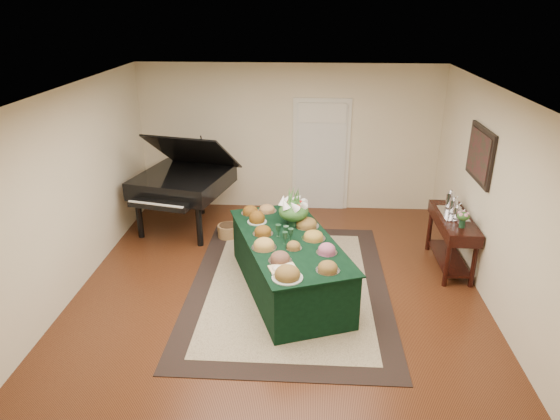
# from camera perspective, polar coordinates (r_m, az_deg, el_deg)

# --- Properties ---
(ground) EXTENTS (6.00, 6.00, 0.00)m
(ground) POSITION_cam_1_polar(r_m,az_deg,el_deg) (7.03, -0.15, -8.87)
(ground) COLOR black
(ground) RESTS_ON ground
(area_rug) EXTENTS (2.74, 3.83, 0.01)m
(area_rug) POSITION_cam_1_polar(r_m,az_deg,el_deg) (7.06, 1.04, -8.64)
(area_rug) COLOR black
(area_rug) RESTS_ON ground
(kitchen_doorway) EXTENTS (1.05, 0.07, 2.10)m
(kitchen_doorway) POSITION_cam_1_polar(r_m,az_deg,el_deg) (9.33, 4.69, 6.10)
(kitchen_doorway) COLOR silver
(kitchen_doorway) RESTS_ON ground
(buffet_table) EXTENTS (1.86, 2.61, 0.77)m
(buffet_table) POSITION_cam_1_polar(r_m,az_deg,el_deg) (6.80, 1.00, -6.22)
(buffet_table) COLOR black
(buffet_table) RESTS_ON ground
(food_platters) EXTENTS (1.38, 2.43, 0.13)m
(food_platters) POSITION_cam_1_polar(r_m,az_deg,el_deg) (6.63, 0.72, -2.83)
(food_platters) COLOR silver
(food_platters) RESTS_ON buffet_table
(cutting_board) EXTENTS (0.40, 0.40, 0.10)m
(cutting_board) POSITION_cam_1_polar(r_m,az_deg,el_deg) (5.86, 0.41, -6.62)
(cutting_board) COLOR tan
(cutting_board) RESTS_ON buffet_table
(green_goblets) EXTENTS (0.25, 0.30, 0.18)m
(green_goblets) POSITION_cam_1_polar(r_m,az_deg,el_deg) (6.56, 0.58, -2.73)
(green_goblets) COLOR #153520
(green_goblets) RESTS_ON buffet_table
(floral_centerpiece) EXTENTS (0.44, 0.44, 0.44)m
(floral_centerpiece) POSITION_cam_1_polar(r_m,az_deg,el_deg) (6.95, 1.57, 0.29)
(floral_centerpiece) COLOR #153520
(floral_centerpiece) RESTS_ON buffet_table
(grand_piano) EXTENTS (1.80, 1.92, 1.73)m
(grand_piano) POSITION_cam_1_polar(r_m,az_deg,el_deg) (8.64, -11.01, 3.26)
(grand_piano) COLOR black
(grand_piano) RESTS_ON ground
(wicker_basket) EXTENTS (0.35, 0.35, 0.22)m
(wicker_basket) POSITION_cam_1_polar(r_m,az_deg,el_deg) (8.45, -5.96, -2.41)
(wicker_basket) COLOR olive
(wicker_basket) RESTS_ON ground
(mahogany_sideboard) EXTENTS (0.45, 1.32, 0.82)m
(mahogany_sideboard) POSITION_cam_1_polar(r_m,az_deg,el_deg) (7.68, 19.14, -1.99)
(mahogany_sideboard) COLOR black
(mahogany_sideboard) RESTS_ON ground
(tea_service) EXTENTS (0.34, 0.74, 0.30)m
(tea_service) POSITION_cam_1_polar(r_m,az_deg,el_deg) (7.63, 19.31, 0.26)
(tea_service) COLOR silver
(tea_service) RESTS_ON mahogany_sideboard
(pink_bouquet) EXTENTS (0.19, 0.19, 0.24)m
(pink_bouquet) POSITION_cam_1_polar(r_m,az_deg,el_deg) (7.23, 20.20, -0.73)
(pink_bouquet) COLOR #153520
(pink_bouquet) RESTS_ON mahogany_sideboard
(wall_painting) EXTENTS (0.05, 0.95, 0.75)m
(wall_painting) POSITION_cam_1_polar(r_m,az_deg,el_deg) (7.38, 21.90, 5.89)
(wall_painting) COLOR black
(wall_painting) RESTS_ON ground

